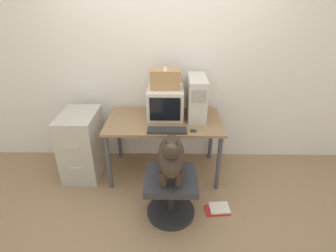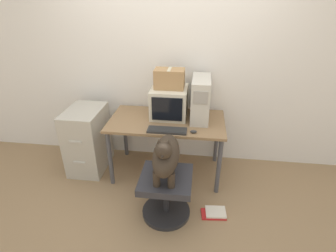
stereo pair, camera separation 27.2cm
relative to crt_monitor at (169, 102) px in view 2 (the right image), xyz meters
The scene contains 12 objects.
ground_plane 1.02m from the crt_monitor, 91.60° to the right, with size 12.00×12.00×0.00m, color #937551.
wall_back 0.51m from the crt_monitor, 92.62° to the left, with size 8.00×0.05×2.60m.
desk 0.29m from the crt_monitor, 96.13° to the right, with size 1.32×0.72×0.72m.
crt_monitor is the anchor object (origin of this frame).
pc_tower 0.36m from the crt_monitor, ahead, with size 0.20×0.49×0.48m.
keyboard 0.43m from the crt_monitor, 86.25° to the right, with size 0.41×0.14×0.03m.
computer_mouse 0.53m from the crt_monitor, 52.97° to the right, with size 0.07×0.04×0.03m.
office_chair 1.03m from the crt_monitor, 85.05° to the right, with size 0.50×0.49×0.47m.
dog 0.85m from the crt_monitor, 85.04° to the right, with size 0.24×0.59×0.48m.
filing_cabinet 1.12m from the crt_monitor, behind, with size 0.41×0.60×0.80m.
cardboard_box 0.28m from the crt_monitor, 90.00° to the left, with size 0.33×0.20×0.22m.
book_stack_floor 1.31m from the crt_monitor, 54.57° to the right, with size 0.26×0.19×0.04m.
Camera 2 is at (0.36, -2.32, 2.03)m, focal length 28.00 mm.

